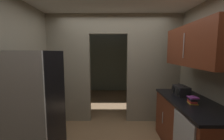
{
  "coord_description": "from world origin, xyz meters",
  "views": [
    {
      "loc": [
        -0.02,
        -2.24,
        1.69
      ],
      "look_at": [
        -0.04,
        0.72,
        1.34
      ],
      "focal_mm": 24.3,
      "sensor_mm": 36.0,
      "label": 1
    }
  ],
  "objects": [
    {
      "name": "kitchen_partition",
      "position": [
        0.04,
        1.38,
        1.35
      ],
      "size": [
        3.15,
        0.12,
        2.57
      ],
      "color": "gray",
      "rests_on": "ground"
    },
    {
      "name": "adjoining_room_shell",
      "position": [
        0.0,
        3.42,
        1.29
      ],
      "size": [
        3.15,
        3.08,
        2.57
      ],
      "color": "gray",
      "rests_on": "ground"
    },
    {
      "name": "refrigerator",
      "position": [
        -1.16,
        -0.24,
        0.86
      ],
      "size": [
        0.73,
        0.75,
        1.71
      ],
      "color": "black",
      "rests_on": "ground"
    },
    {
      "name": "lower_cabinet_run",
      "position": [
        1.23,
        0.09,
        0.46
      ],
      "size": [
        0.69,
        1.61,
        0.92
      ],
      "color": "maroon",
      "rests_on": "ground"
    },
    {
      "name": "upper_cabinet_counterside",
      "position": [
        1.23,
        0.09,
        1.79
      ],
      "size": [
        0.36,
        1.45,
        0.63
      ],
      "color": "maroon"
    },
    {
      "name": "boombox",
      "position": [
        1.2,
        0.42,
        1.01
      ],
      "size": [
        0.2,
        0.35,
        0.2
      ],
      "color": "black",
      "rests_on": "lower_cabinet_run"
    },
    {
      "name": "book_stack",
      "position": [
        1.17,
        -0.04,
        0.98
      ],
      "size": [
        0.13,
        0.17,
        0.11
      ],
      "color": "gold",
      "rests_on": "lower_cabinet_run"
    }
  ]
}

